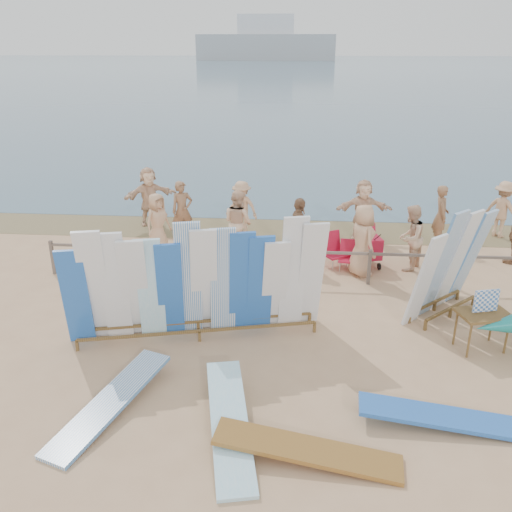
# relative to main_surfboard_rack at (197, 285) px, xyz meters

# --- Properties ---
(ground) EXTENTS (160.00, 160.00, 0.00)m
(ground) POSITION_rel_main_surfboard_rack_xyz_m (1.70, -0.14, -1.14)
(ground) COLOR tan
(ground) RESTS_ON ground
(ocean) EXTENTS (320.00, 240.00, 0.02)m
(ocean) POSITION_rel_main_surfboard_rack_xyz_m (1.70, 127.86, -1.14)
(ocean) COLOR #425F75
(ocean) RESTS_ON ground
(wet_sand_strip) EXTENTS (40.00, 2.60, 0.01)m
(wet_sand_strip) POSITION_rel_main_surfboard_rack_xyz_m (1.70, 7.06, -1.14)
(wet_sand_strip) COLOR olive
(wet_sand_strip) RESTS_ON ground
(distant_ship) EXTENTS (45.00, 8.00, 14.00)m
(distant_ship) POSITION_rel_main_surfboard_rack_xyz_m (-10.30, 179.86, 4.17)
(distant_ship) COLOR #999EA3
(distant_ship) RESTS_ON ocean
(fence) EXTENTS (12.08, 0.08, 0.90)m
(fence) POSITION_rel_main_surfboard_rack_xyz_m (1.70, 2.86, -0.50)
(fence) COLOR #66574D
(fence) RESTS_ON ground
(main_surfboard_rack) EXTENTS (5.09, 1.78, 2.54)m
(main_surfboard_rack) POSITION_rel_main_surfboard_rack_xyz_m (0.00, 0.00, 0.00)
(main_surfboard_rack) COLOR brown
(main_surfboard_rack) RESTS_ON ground
(side_surfboard_rack) EXTENTS (2.02, 1.96, 2.48)m
(side_surfboard_rack) POSITION_rel_main_surfboard_rack_xyz_m (5.16, 1.40, -0.01)
(side_surfboard_rack) COLOR brown
(side_surfboard_rack) RESTS_ON ground
(vendor_table) EXTENTS (1.10, 0.90, 1.26)m
(vendor_table) POSITION_rel_main_surfboard_rack_xyz_m (5.51, -0.04, -0.72)
(vendor_table) COLOR brown
(vendor_table) RESTS_ON ground
(flat_board_e) EXTENTS (1.45, 2.72, 0.34)m
(flat_board_e) POSITION_rel_main_surfboard_rack_xyz_m (-1.00, -2.49, -1.14)
(flat_board_e) COLOR white
(flat_board_e) RESTS_ON ground
(flat_board_a) EXTENTS (1.10, 2.74, 0.43)m
(flat_board_a) POSITION_rel_main_surfboard_rack_xyz_m (0.99, -2.88, -1.14)
(flat_board_a) COLOR #97D8F2
(flat_board_a) RESTS_ON ground
(flat_board_c) EXTENTS (2.74, 0.89, 0.31)m
(flat_board_c) POSITION_rel_main_surfboard_rack_xyz_m (2.16, -3.32, -1.14)
(flat_board_c) COLOR #9A672A
(flat_board_c) RESTS_ON ground
(flat_board_d) EXTENTS (2.73, 0.77, 0.29)m
(flat_board_d) POSITION_rel_main_surfboard_rack_xyz_m (4.32, -2.41, -1.14)
(flat_board_d) COLOR blue
(flat_board_d) RESTS_ON ground
(beach_chair_left) EXTENTS (0.56, 0.57, 0.77)m
(beach_chair_left) POSITION_rel_main_surfboard_rack_xyz_m (3.28, 3.76, -0.91)
(beach_chair_left) COLOR #AC122D
(beach_chair_left) RESTS_ON ground
(beach_chair_right) EXTENTS (0.80, 0.81, 0.91)m
(beach_chair_right) POSITION_rel_main_surfboard_rack_xyz_m (2.93, 3.97, -0.87)
(beach_chair_right) COLOR #AC122D
(beach_chair_right) RESTS_ON ground
(stroller) EXTENTS (0.71, 0.89, 1.08)m
(stroller) POSITION_rel_main_surfboard_rack_xyz_m (3.84, 4.08, -0.70)
(stroller) COLOR #AC122D
(stroller) RESTS_ON ground
(beachgoer_3) EXTENTS (1.15, 0.80, 1.64)m
(beachgoer_3) POSITION_rel_main_surfboard_rack_xyz_m (0.19, 6.50, -0.31)
(beachgoer_3) COLOR tan
(beachgoer_3) RESTS_ON ground
(beachgoer_1) EXTENTS (0.74, 0.63, 1.78)m
(beachgoer_1) POSITION_rel_main_surfboard_rack_xyz_m (-1.52, 5.76, -0.24)
(beachgoer_1) COLOR #8C6042
(beachgoer_1) RESTS_ON ground
(beachgoer_9) EXTENTS (1.08, 1.15, 1.73)m
(beachgoer_9) POSITION_rel_main_surfboard_rack_xyz_m (8.09, 6.76, -0.27)
(beachgoer_9) COLOR tan
(beachgoer_9) RESTS_ON ground
(beachgoer_6) EXTENTS (0.76, 1.00, 1.86)m
(beachgoer_6) POSITION_rel_main_surfboard_rack_xyz_m (3.56, 3.46, -0.21)
(beachgoer_6) COLOR tan
(beachgoer_6) RESTS_ON ground
(beachgoer_7) EXTENTS (0.39, 0.67, 1.78)m
(beachgoer_7) POSITION_rel_main_surfboard_rack_xyz_m (6.06, 5.90, -0.25)
(beachgoer_7) COLOR #8C6042
(beachgoer_7) RESTS_ON ground
(beachgoer_5) EXTENTS (1.72, 0.68, 1.81)m
(beachgoer_5) POSITION_rel_main_surfboard_rack_xyz_m (3.87, 6.28, -0.23)
(beachgoer_5) COLOR beige
(beachgoer_5) RESTS_ON ground
(beachgoer_4) EXTENTS (0.65, 1.14, 1.83)m
(beachgoer_4) POSITION_rel_main_surfboard_rack_xyz_m (1.96, 4.03, -0.22)
(beachgoer_4) COLOR #8C6042
(beachgoer_4) RESTS_ON ground
(beachgoer_11) EXTENTS (1.77, 1.42, 1.88)m
(beachgoer_11) POSITION_rel_main_surfboard_rack_xyz_m (-2.88, 7.11, -0.20)
(beachgoer_11) COLOR beige
(beachgoer_11) RESTS_ON ground
(beachgoer_2) EXTENTS (0.95, 0.90, 1.83)m
(beachgoer_2) POSITION_rel_main_surfboard_rack_xyz_m (0.27, 4.72, -0.22)
(beachgoer_2) COLOR beige
(beachgoer_2) RESTS_ON ground
(beachgoer_8) EXTENTS (0.78, 0.93, 1.74)m
(beachgoer_8) POSITION_rel_main_surfboard_rack_xyz_m (4.84, 3.92, -0.27)
(beachgoer_8) COLOR beige
(beachgoer_8) RESTS_ON ground
(beachgoer_0) EXTENTS (0.79, 0.89, 1.67)m
(beachgoer_0) POSITION_rel_main_surfboard_rack_xyz_m (-2.03, 4.80, -0.30)
(beachgoer_0) COLOR tan
(beachgoer_0) RESTS_ON ground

